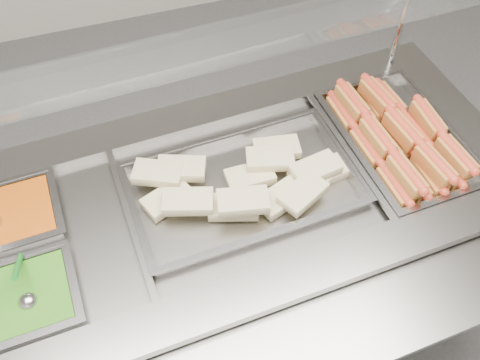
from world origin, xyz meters
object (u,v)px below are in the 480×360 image
object	(u,v)px
sneeze_guard	(195,52)
serving_spoon	(27,296)
pan_wraps	(243,189)
pan_hotdogs	(397,144)
steam_counter	(228,262)

from	to	relation	value
sneeze_guard	serving_spoon	size ratio (longest dim) A/B	9.36
sneeze_guard	pan_wraps	bearing A→B (deg)	-71.97
pan_hotdogs	serving_spoon	world-z (taller)	serving_spoon
sneeze_guard	serving_spoon	distance (m)	0.75
steam_counter	pan_wraps	world-z (taller)	pan_wraps
steam_counter	serving_spoon	size ratio (longest dim) A/B	10.80
steam_counter	sneeze_guard	size ratio (longest dim) A/B	1.15
pan_wraps	serving_spoon	world-z (taller)	serving_spoon
steam_counter	pan_hotdogs	xyz separation A→B (m)	(0.58, 0.03, 0.38)
pan_wraps	sneeze_guard	bearing A→B (deg)	108.03
sneeze_guard	pan_hotdogs	xyz separation A→B (m)	(0.59, -0.18, -0.38)
sneeze_guard	pan_wraps	world-z (taller)	sneeze_guard
sneeze_guard	pan_hotdogs	bearing A→B (deg)	-16.59
pan_hotdogs	pan_wraps	world-z (taller)	same
steam_counter	pan_hotdogs	distance (m)	0.70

